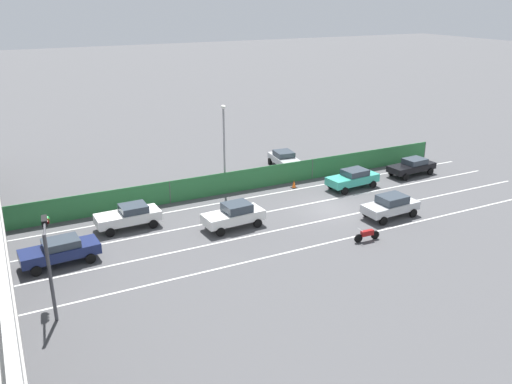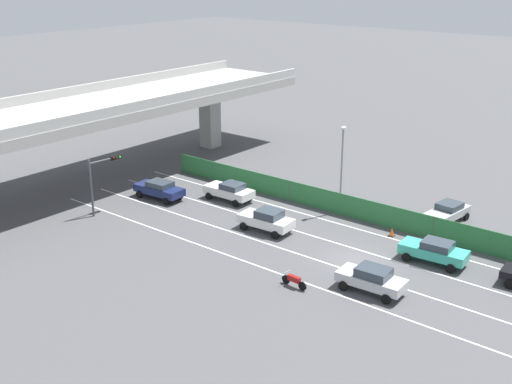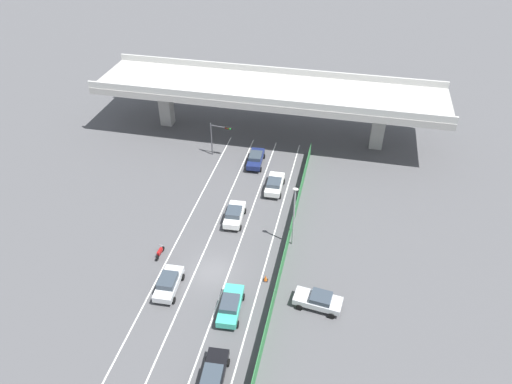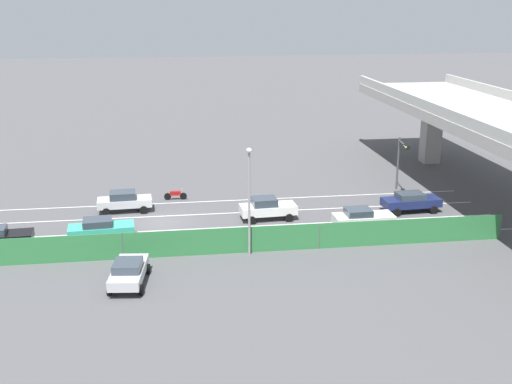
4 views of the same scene
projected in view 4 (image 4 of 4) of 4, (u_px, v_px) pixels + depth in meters
name	position (u px, v px, depth m)	size (l,w,h in m)	color
ground_plane	(164.00, 223.00, 48.66)	(300.00, 300.00, 0.00)	#4C4C4F
lane_line_left_edge	(211.00, 201.00, 53.91)	(0.14, 43.93, 0.01)	silver
lane_line_mid_left	(214.00, 214.00, 50.76)	(0.14, 43.93, 0.01)	silver
lane_line_mid_right	(217.00, 228.00, 47.62)	(0.14, 43.93, 0.01)	silver
lane_line_right_edge	(221.00, 244.00, 44.47)	(0.14, 43.93, 0.01)	silver
elevated_overpass	(512.00, 128.00, 50.48)	(48.06, 10.71, 8.23)	#A09E99
green_fence	(223.00, 241.00, 42.50)	(0.10, 40.03, 1.84)	#2D753D
car_sedan_white	(267.00, 208.00, 49.25)	(2.25, 4.46, 1.76)	white
car_hatchback_white	(362.00, 218.00, 47.04)	(2.14, 4.53, 1.66)	silver
car_taxi_teal	(101.00, 229.00, 44.86)	(2.28, 4.72, 1.65)	teal
car_sedan_navy	(411.00, 201.00, 51.05)	(2.24, 4.77, 1.60)	navy
car_sedan_silver	(124.00, 200.00, 51.10)	(2.21, 4.42, 1.68)	#B7BABC
motorcycle	(175.00, 195.00, 54.24)	(0.60, 1.95, 0.93)	black
parked_wagon_silver	(129.00, 271.00, 37.91)	(4.55, 2.45, 1.57)	#B2B5B7
traffic_light	(402.00, 155.00, 55.40)	(3.07, 0.64, 4.81)	#47474C
street_lamp	(249.00, 191.00, 41.36)	(0.60, 0.36, 7.38)	gray
traffic_cone	(164.00, 245.00, 43.42)	(0.47, 0.47, 0.70)	orange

